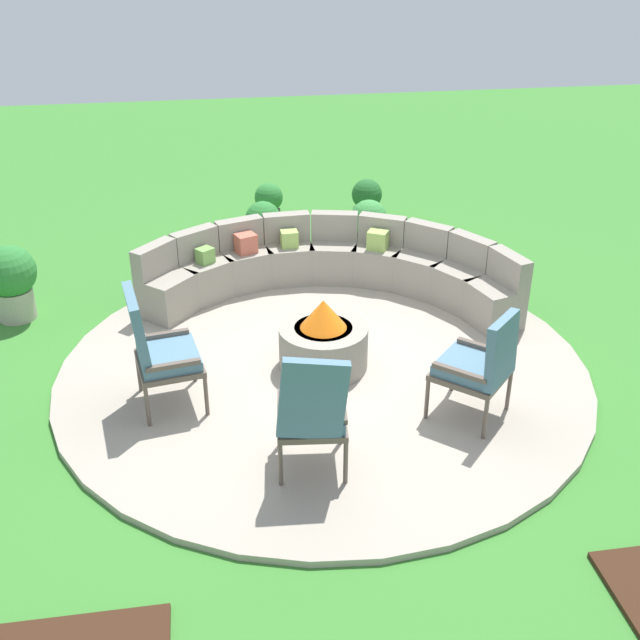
{
  "coord_description": "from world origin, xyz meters",
  "views": [
    {
      "loc": [
        -1.01,
        -6.23,
        3.95
      ],
      "look_at": [
        0.0,
        0.2,
        0.45
      ],
      "focal_mm": 43.55,
      "sensor_mm": 36.0,
      "label": 1
    }
  ],
  "objects": [
    {
      "name": "lounge_chair_back_left",
      "position": [
        1.16,
        -1.02,
        0.59
      ],
      "size": [
        0.79,
        0.79,
        1.0
      ],
      "rotation": [
        0.0,
        0.0,
        7.11
      ],
      "color": "brown",
      "rests_on": "patio_circle"
    },
    {
      "name": "lounge_chair_front_right",
      "position": [
        -0.33,
        -1.51,
        0.62
      ],
      "size": [
        0.59,
        0.58,
        1.1
      ],
      "rotation": [
        0.0,
        0.0,
        6.18
      ],
      "color": "brown",
      "rests_on": "patio_circle"
    },
    {
      "name": "potted_plant_2",
      "position": [
        -0.14,
        3.77,
        0.36
      ],
      "size": [
        0.39,
        0.39,
        0.65
      ],
      "color": "#605B56",
      "rests_on": "ground_plane"
    },
    {
      "name": "ground_plane",
      "position": [
        0.0,
        0.0,
        0.0
      ],
      "size": [
        24.0,
        24.0,
        0.0
      ],
      "primitive_type": "plane",
      "color": "#387A2D"
    },
    {
      "name": "lounge_chair_front_left",
      "position": [
        -1.5,
        -0.41,
        0.63
      ],
      "size": [
        0.65,
        0.68,
        1.11
      ],
      "rotation": [
        0.0,
        0.0,
        4.88
      ],
      "color": "brown",
      "rests_on": "patio_circle"
    },
    {
      "name": "potted_plant_1",
      "position": [
        1.2,
        3.69,
        0.35
      ],
      "size": [
        0.42,
        0.42,
        0.66
      ],
      "color": "brown",
      "rests_on": "ground_plane"
    },
    {
      "name": "potted_plant_3",
      "position": [
        -0.3,
        2.91,
        0.38
      ],
      "size": [
        0.45,
        0.45,
        0.69
      ],
      "color": "#A89E8E",
      "rests_on": "ground_plane"
    },
    {
      "name": "potted_plant_0",
      "position": [
        1.06,
        2.9,
        0.35
      ],
      "size": [
        0.47,
        0.47,
        0.64
      ],
      "color": "#605B56",
      "rests_on": "ground_plane"
    },
    {
      "name": "fire_pit",
      "position": [
        0.0,
        0.0,
        0.33
      ],
      "size": [
        0.84,
        0.84,
        0.7
      ],
      "color": "gray",
      "rests_on": "patio_circle"
    },
    {
      "name": "potted_plant_4",
      "position": [
        -3.08,
        1.59,
        0.47
      ],
      "size": [
        0.56,
        0.56,
        0.83
      ],
      "color": "#A89E8E",
      "rests_on": "ground_plane"
    },
    {
      "name": "curved_stone_bench",
      "position": [
        0.33,
        1.52,
        0.37
      ],
      "size": [
        3.98,
        1.96,
        0.77
      ],
      "color": "gray",
      "rests_on": "patio_circle"
    },
    {
      "name": "patio_circle",
      "position": [
        0.0,
        0.0,
        0.03
      ],
      "size": [
        5.01,
        5.01,
        0.06
      ],
      "primitive_type": "cylinder",
      "color": "#9E9384",
      "rests_on": "ground_plane"
    }
  ]
}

